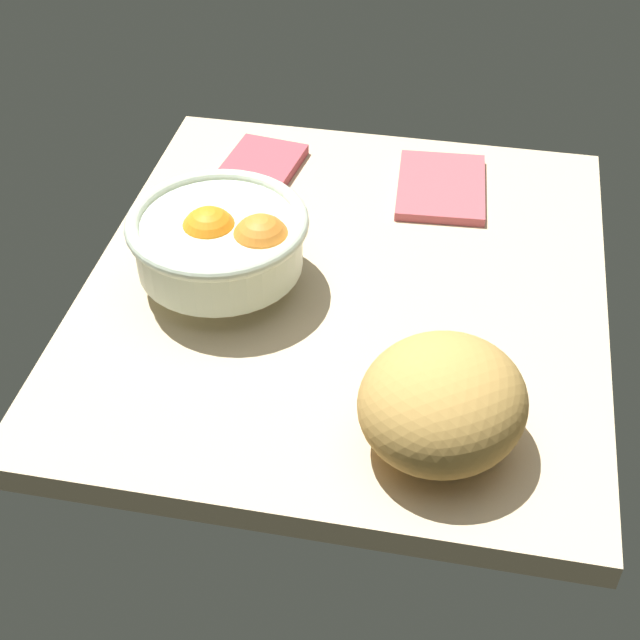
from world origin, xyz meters
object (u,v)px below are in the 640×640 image
at_px(fruit_bowl, 222,240).
at_px(bread_loaf, 442,403).
at_px(napkin_spare, 261,166).
at_px(napkin_folded, 441,187).

height_order(fruit_bowl, bread_loaf, bread_loaf).
xyz_separation_m(fruit_bowl, bread_loaf, (-0.19, -0.26, -0.01)).
relative_size(bread_loaf, napkin_spare, 1.31).
xyz_separation_m(bread_loaf, napkin_folded, (0.43, 0.04, -0.05)).
bearing_deg(napkin_spare, bread_loaf, -147.54).
bearing_deg(bread_loaf, napkin_spare, 32.46).
bearing_deg(bread_loaf, napkin_folded, 4.91).
distance_m(napkin_folded, napkin_spare, 0.24).
distance_m(bread_loaf, napkin_spare, 0.52).
bearing_deg(napkin_spare, fruit_bowl, -175.99).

